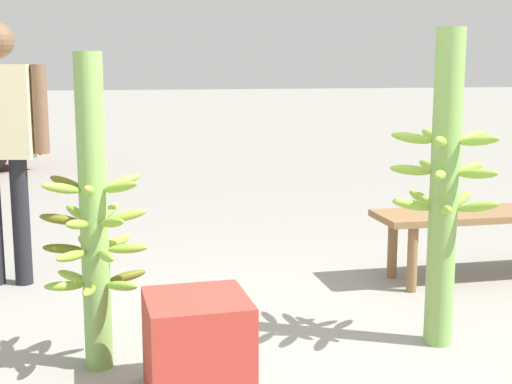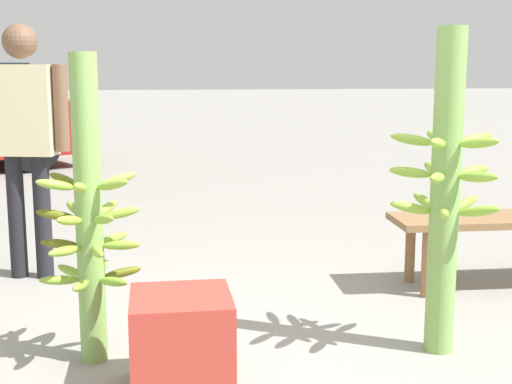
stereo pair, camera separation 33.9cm
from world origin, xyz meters
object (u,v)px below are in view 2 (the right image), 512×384
object	(u,v)px
banana_stalk_left	(89,216)
banana_stalk_center	(445,190)
vendor_person	(25,128)
produce_crate	(181,343)

from	to	relation	value
banana_stalk_left	banana_stalk_center	bearing A→B (deg)	-4.26
banana_stalk_center	banana_stalk_left	bearing A→B (deg)	175.74
banana_stalk_left	vendor_person	xyz separation A→B (m)	(-0.48, 1.37, 0.28)
banana_stalk_center	vendor_person	size ratio (longest dim) A/B	0.95
banana_stalk_center	vendor_person	world-z (taller)	vendor_person
vendor_person	produce_crate	world-z (taller)	vendor_person
banana_stalk_left	vendor_person	distance (m)	1.47
banana_stalk_left	produce_crate	size ratio (longest dim) A/B	3.38
banana_stalk_center	vendor_person	bearing A→B (deg)	144.03
banana_stalk_left	vendor_person	world-z (taller)	vendor_person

